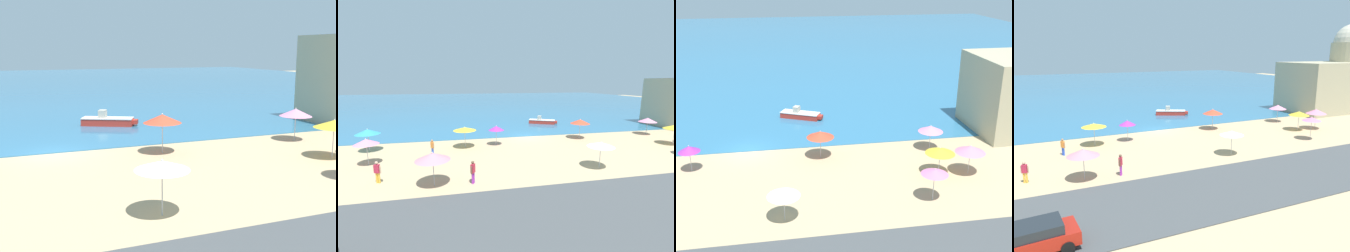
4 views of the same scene
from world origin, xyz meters
TOP-DOWN VIEW (x-y plane):
  - ground_plane at (0.00, 0.00)m, footprint 160.00×160.00m
  - sea at (0.00, 55.00)m, footprint 150.00×110.00m
  - coastal_road at (0.00, -18.00)m, footprint 80.00×8.00m
  - beach_umbrella_0 at (-7.91, -3.44)m, footprint 2.45×2.45m
  - beach_umbrella_1 at (2.90, -11.75)m, footprint 2.19×2.19m
  - beach_umbrella_2 at (-17.64, -2.86)m, footprint 2.38×2.38m
  - beach_umbrella_3 at (16.55, -2.19)m, footprint 2.26×2.26m
  - beach_umbrella_4 at (6.42, -2.32)m, footprint 2.39×2.39m
  - beach_umbrella_5 at (-4.40, -3.13)m, footprint 1.77×1.77m
  - beach_umbrella_8 at (-16.30, -7.02)m, footprint 2.01×2.01m
  - beach_umbrella_9 at (-10.29, -12.32)m, footprint 2.37×2.37m
  - bather_0 at (-7.62, -12.54)m, footprint 0.37×0.51m
  - bather_1 at (-14.24, -11.11)m, footprint 0.54×0.33m
  - bather_2 at (-11.11, -5.46)m, footprint 0.36×0.51m
  - skiff_nearshore at (5.42, 8.23)m, footprint 4.71×3.17m

SIDE VIEW (x-z plane):
  - ground_plane at x=0.00m, z-range 0.00..0.00m
  - sea at x=0.00m, z-range 0.00..0.05m
  - coastal_road at x=0.00m, z-range 0.00..0.06m
  - skiff_nearshore at x=5.42m, z-range -0.22..1.09m
  - bather_2 at x=-11.11m, z-range 0.09..1.67m
  - bather_1 at x=-14.24m, z-range 0.10..1.72m
  - bather_0 at x=-7.62m, z-range 0.10..1.78m
  - beach_umbrella_5 at x=-4.40m, z-range 0.82..3.10m
  - beach_umbrella_3 at x=16.55m, z-range 0.84..3.18m
  - beach_umbrella_1 at x=2.90m, z-range 0.88..3.17m
  - beach_umbrella_8 at x=-16.30m, z-range 0.88..3.25m
  - beach_umbrella_0 at x=-7.91m, z-range 0.92..3.26m
  - beach_umbrella_2 at x=-17.64m, z-range 0.89..3.32m
  - beach_umbrella_9 at x=-10.29m, z-range 0.89..3.33m
  - beach_umbrella_4 at x=6.42m, z-range 0.92..3.45m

